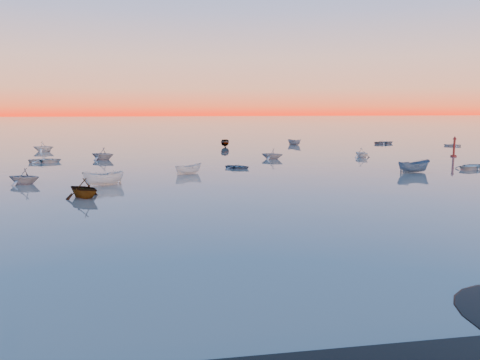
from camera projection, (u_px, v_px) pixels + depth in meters
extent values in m
plane|color=#615A51|center=(188.00, 140.00, 116.41)|extent=(600.00, 600.00, 0.00)
imported|color=silver|center=(188.00, 174.00, 57.84)|extent=(2.79, 3.88, 1.24)
cylinder|color=#4E1210|center=(454.00, 156.00, 77.91)|extent=(0.99, 0.99, 0.33)
cylinder|color=#4E1210|center=(454.00, 148.00, 77.69)|extent=(0.35, 0.35, 2.86)
cone|color=#4E1210|center=(455.00, 138.00, 77.43)|extent=(0.66, 0.66, 0.55)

